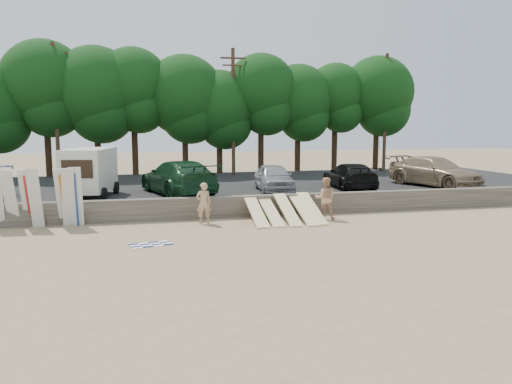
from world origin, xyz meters
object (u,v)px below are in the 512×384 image
Objects in this scene: car_1 at (178,177)px; car_2 at (274,178)px; beachgoer_b at (325,198)px; cooler at (268,215)px; box_trailer at (89,170)px; beachgoer_a at (204,203)px; car_4 at (435,171)px; car_3 at (350,176)px.

car_1 is 1.39× the size of car_2.
beachgoer_b is 2.77m from cooler.
car_2 is at bearing 10.94° from box_trailer.
beachgoer_a is at bearing -31.41° from box_trailer.
car_2 is 0.74× the size of car_4.
car_4 reaches higher than beachgoer_a.
box_trailer reaches higher than car_4.
car_2 reaches higher than beachgoer_a.
car_3 is at bearing 13.77° from cooler.
car_1 is 16.11× the size of cooler.
car_3 is at bearing 160.87° from car_4.
car_3 is (4.52, 0.09, -0.03)m from car_2.
car_4 is at bearing 163.61° from car_1.
beachgoer_b reaches higher than cooler.
car_2 is 11.58× the size of cooler.
cooler is (-1.39, -4.02, -1.29)m from car_2.
box_trailer is 2.12× the size of beachgoer_b.
box_trailer is 10.81× the size of cooler.
car_2 reaches higher than car_3.
box_trailer is at bearing -45.71° from beachgoer_a.
cooler is (3.07, 0.66, -0.75)m from beachgoer_a.
car_2 is 0.88× the size of car_3.
car_3 is at bearing 11.33° from box_trailer.
beachgoer_a is (-14.38, -4.75, -0.65)m from car_4.
car_3 is at bearing -106.13° from beachgoer_b.
car_3 is 10.18m from beachgoer_a.
box_trailer reaches higher than cooler.
beachgoer_b is (-8.80, -4.93, -0.59)m from car_4.
car_4 is at bearing -175.50° from car_3.
box_trailer is 7.04m from beachgoer_a.
car_4 is at bearing 11.18° from box_trailer.
box_trailer reaches higher than beachgoer_b.
beachgoer_a is at bearing 171.07° from cooler.
box_trailer is at bearing -16.95° from car_1.
car_3 reaches higher than beachgoer_a.
car_1 is at bearing -19.20° from beachgoer_b.
cooler is at bearing 39.48° from car_3.
car_4 reaches higher than car_3.
beachgoer_a is 5.58m from beachgoer_b.
beachgoer_b is at bearing -169.67° from car_4.
car_4 is 10.10m from beachgoer_b.
box_trailer is 11.82m from beachgoer_b.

